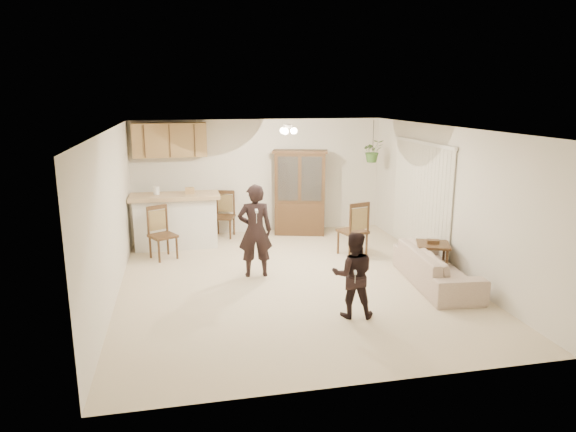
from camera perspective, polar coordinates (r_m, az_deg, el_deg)
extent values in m
plane|color=beige|center=(8.62, 0.28, -7.13)|extent=(6.50, 6.50, 0.00)
cube|color=silver|center=(8.09, 0.30, 9.70)|extent=(5.50, 6.50, 0.02)
cube|color=silver|center=(11.41, -3.16, 4.42)|extent=(5.50, 0.02, 2.50)
cube|color=silver|center=(5.25, 7.85, -6.41)|extent=(5.50, 0.02, 2.50)
cube|color=silver|center=(8.15, -18.96, 0.11)|extent=(0.02, 6.50, 2.50)
cube|color=silver|center=(9.23, 17.23, 1.72)|extent=(0.02, 6.50, 2.50)
cube|color=silver|center=(10.54, -12.34, -0.77)|extent=(1.60, 0.55, 1.00)
cube|color=tan|center=(10.43, -12.48, 2.16)|extent=(1.75, 0.70, 0.08)
cube|color=olive|center=(11.00, -13.00, 8.23)|extent=(1.50, 0.34, 0.70)
imported|color=#2E5622|center=(11.10, 9.39, 7.14)|extent=(0.43, 0.37, 0.48)
cylinder|color=black|center=(11.07, 9.46, 8.81)|extent=(0.01, 0.01, 0.65)
imported|color=beige|center=(8.65, 16.21, -5.03)|extent=(0.89, 1.93, 0.73)
imported|color=black|center=(8.58, -3.69, -0.95)|extent=(0.68, 0.48, 1.80)
imported|color=black|center=(7.11, 7.25, -5.97)|extent=(0.76, 0.65, 1.35)
cube|color=#331D12|center=(11.34, 1.33, -0.19)|extent=(1.16, 0.71, 0.72)
cube|color=#331D12|center=(11.17, 1.35, 4.32)|extent=(1.15, 0.66, 1.08)
cube|color=silver|center=(11.17, 1.35, 4.32)|extent=(0.91, 0.27, 0.95)
cube|color=#331D12|center=(11.09, 1.37, 7.18)|extent=(1.25, 0.75, 0.05)
cube|color=#331D12|center=(8.94, 15.80, -3.08)|extent=(0.69, 0.69, 0.04)
cube|color=#331D12|center=(9.06, 15.64, -5.54)|extent=(0.58, 0.58, 0.03)
cube|color=#331D12|center=(8.92, 15.82, -2.75)|extent=(0.23, 0.19, 0.06)
cube|color=#331D12|center=(9.87, -13.73, -2.17)|extent=(0.59, 0.59, 0.05)
cube|color=olive|center=(9.81, -13.82, -0.66)|extent=(0.30, 0.19, 0.38)
cube|color=#331D12|center=(9.75, -13.90, 0.76)|extent=(0.37, 0.22, 0.08)
cube|color=#331D12|center=(11.16, -7.16, -0.12)|extent=(0.56, 0.56, 0.05)
cube|color=olive|center=(11.10, -7.20, 1.22)|extent=(0.32, 0.14, 0.38)
cube|color=#331D12|center=(11.05, -7.24, 2.47)|extent=(0.39, 0.16, 0.08)
cube|color=#331D12|center=(9.87, 7.19, -1.70)|extent=(0.58, 0.58, 0.05)
cube|color=olive|center=(9.80, 7.24, -0.08)|extent=(0.35, 0.14, 0.41)
cube|color=#331D12|center=(9.74, 7.28, 1.45)|extent=(0.42, 0.16, 0.08)
cube|color=silver|center=(8.15, -3.52, 0.56)|extent=(0.05, 0.14, 0.04)
cube|color=silver|center=(6.82, 7.49, -6.21)|extent=(0.06, 0.11, 0.03)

